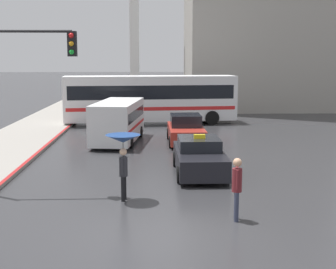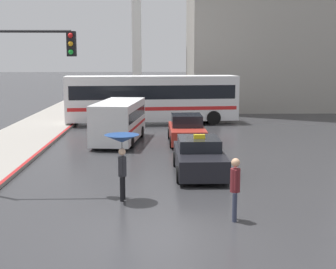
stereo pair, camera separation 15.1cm
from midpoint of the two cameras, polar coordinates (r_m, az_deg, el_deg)
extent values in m
plane|color=#2D2D30|center=(12.00, -1.32, -12.60)|extent=(300.00, 300.00, 0.00)
cube|color=black|center=(18.35, 3.59, -3.10)|extent=(1.80, 4.32, 0.77)
cube|color=black|center=(18.44, 3.55, -1.09)|extent=(1.58, 1.94, 0.46)
cylinder|color=black|center=(17.23, 6.88, -4.82)|extent=(0.20, 0.60, 0.60)
cylinder|color=black|center=(17.04, 1.18, -4.91)|extent=(0.20, 0.60, 0.60)
cylinder|color=black|center=(19.81, 5.65, -2.95)|extent=(0.20, 0.60, 0.60)
cylinder|color=black|center=(19.64, 0.70, -3.00)|extent=(0.20, 0.60, 0.60)
cube|color=yellow|center=(18.18, 3.62, -0.25)|extent=(0.44, 0.16, 0.16)
cube|color=#A52D23|center=(24.95, 2.01, 0.16)|extent=(1.80, 4.24, 0.73)
cube|color=black|center=(25.07, 1.98, 1.76)|extent=(1.58, 1.91, 0.61)
cylinder|color=black|center=(23.78, 4.30, -0.88)|extent=(0.20, 0.60, 0.60)
cylinder|color=black|center=(23.65, 0.18, -0.91)|extent=(0.20, 0.60, 0.60)
cylinder|color=black|center=(26.36, 3.64, 0.12)|extent=(0.20, 0.60, 0.60)
cylinder|color=black|center=(26.24, -0.07, 0.10)|extent=(0.20, 0.60, 0.60)
cube|color=silver|center=(25.30, -6.27, 1.72)|extent=(2.70, 5.84, 2.03)
cube|color=black|center=(25.26, -6.29, 2.53)|extent=(2.66, 5.40, 0.53)
cube|color=red|center=(25.34, -6.26, 1.14)|extent=(2.70, 5.62, 0.14)
cylinder|color=black|center=(23.62, -4.77, -0.92)|extent=(0.28, 0.65, 0.63)
cylinder|color=black|center=(24.01, -9.24, -0.84)|extent=(0.28, 0.65, 0.63)
cylinder|color=black|center=(26.91, -3.56, 0.34)|extent=(0.28, 0.65, 0.63)
cylinder|color=black|center=(27.25, -7.51, 0.39)|extent=(0.28, 0.65, 0.63)
cube|color=silver|center=(32.43, -2.30, 4.48)|extent=(11.91, 3.62, 3.04)
cube|color=black|center=(32.40, -2.30, 5.29)|extent=(11.33, 3.58, 0.92)
cube|color=red|center=(32.49, -2.29, 3.37)|extent=(11.56, 3.61, 0.24)
cylinder|color=black|center=(34.37, 4.35, 2.55)|extent=(0.98, 0.37, 0.96)
cylinder|color=black|center=(32.05, 5.25, 2.05)|extent=(0.98, 0.37, 0.96)
cylinder|color=black|center=(33.61, -8.97, 2.31)|extent=(0.98, 0.37, 0.96)
cylinder|color=black|center=(31.23, -9.04, 1.78)|extent=(0.98, 0.37, 0.96)
cylinder|color=black|center=(14.91, -5.81, -6.65)|extent=(0.14, 0.14, 0.79)
cylinder|color=black|center=(15.11, -5.61, -6.43)|extent=(0.14, 0.14, 0.79)
cylinder|color=#28282D|center=(14.84, -5.75, -3.92)|extent=(0.31, 0.31, 0.62)
sphere|color=#DBAD89|center=(14.74, -5.78, -2.11)|extent=(0.23, 0.23, 0.23)
cylinder|color=#28282D|center=(14.66, -5.91, -3.89)|extent=(0.08, 0.08, 0.53)
cylinder|color=#28282D|center=(14.99, -5.60, -3.60)|extent=(0.08, 0.08, 0.53)
cone|color=navy|center=(14.66, -5.81, -0.51)|extent=(1.09, 1.09, 0.25)
cylinder|color=black|center=(14.72, -5.78, -1.82)|extent=(0.02, 0.02, 0.68)
cube|color=white|center=(15.25, -5.67, -6.13)|extent=(0.13, 0.20, 0.28)
cylinder|color=#2D3347|center=(13.37, 7.98, -8.48)|extent=(0.13, 0.13, 0.83)
cylinder|color=#2D3347|center=(13.16, 8.03, -8.77)|extent=(0.13, 0.13, 0.83)
cylinder|color=maroon|center=(13.06, 8.08, -5.53)|extent=(0.31, 0.31, 0.66)
sphere|color=tan|center=(12.94, 8.13, -3.39)|extent=(0.24, 0.24, 0.24)
cylinder|color=maroon|center=(13.22, 8.04, -5.13)|extent=(0.08, 0.08, 0.56)
cylinder|color=maroon|center=(12.87, 8.12, -5.52)|extent=(0.08, 0.08, 0.56)
cylinder|color=black|center=(16.02, -17.82, 11.91)|extent=(3.26, 0.10, 0.10)
cube|color=black|center=(15.65, -11.88, 10.76)|extent=(0.28, 0.28, 0.80)
sphere|color=red|center=(15.51, -12.01, 11.73)|extent=(0.16, 0.16, 0.16)
sphere|color=orange|center=(15.50, -11.98, 10.77)|extent=(0.16, 0.16, 0.16)
sphere|color=green|center=(15.49, -11.94, 9.81)|extent=(0.16, 0.16, 0.16)
cube|color=white|center=(47.16, -4.23, 12.96)|extent=(0.90, 0.90, 15.12)
camera|label=1|loc=(0.08, -90.23, -0.04)|focal=50.00mm
camera|label=2|loc=(0.08, 89.77, 0.04)|focal=50.00mm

